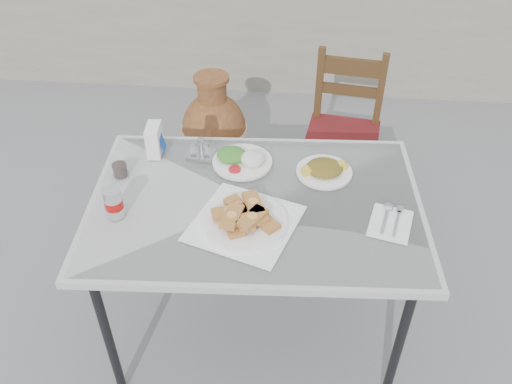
# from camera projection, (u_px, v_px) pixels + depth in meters

# --- Properties ---
(ground) EXTENTS (80.00, 80.00, 0.00)m
(ground) POSITION_uv_depth(u_px,v_px,m) (230.00, 325.00, 2.72)
(ground) COLOR slate
(ground) RESTS_ON ground
(cafe_table) EXTENTS (1.40, 0.99, 0.82)m
(cafe_table) POSITION_uv_depth(u_px,v_px,m) (255.00, 211.00, 2.23)
(cafe_table) COLOR black
(cafe_table) RESTS_ON ground
(pide_plate) EXTENTS (0.48, 0.48, 0.08)m
(pide_plate) POSITION_uv_depth(u_px,v_px,m) (245.00, 217.00, 2.07)
(pide_plate) COLOR white
(pide_plate) RESTS_ON cafe_table
(salad_rice_plate) EXTENTS (0.27, 0.27, 0.07)m
(salad_rice_plate) POSITION_uv_depth(u_px,v_px,m) (242.00, 159.00, 2.38)
(salad_rice_plate) COLOR white
(salad_rice_plate) RESTS_ON cafe_table
(salad_chopped_plate) EXTENTS (0.24, 0.24, 0.05)m
(salad_chopped_plate) POSITION_uv_depth(u_px,v_px,m) (324.00, 169.00, 2.32)
(salad_chopped_plate) COLOR white
(salad_chopped_plate) RESTS_ON cafe_table
(soda_can) EXTENTS (0.07, 0.07, 0.13)m
(soda_can) POSITION_uv_depth(u_px,v_px,m) (114.00, 203.00, 2.09)
(soda_can) COLOR silver
(soda_can) RESTS_ON cafe_table
(cola_glass) EXTENTS (0.07, 0.07, 0.10)m
(cola_glass) POSITION_uv_depth(u_px,v_px,m) (119.00, 167.00, 2.30)
(cola_glass) COLOR white
(cola_glass) RESTS_ON cafe_table
(napkin_holder) EXTENTS (0.08, 0.12, 0.14)m
(napkin_holder) POSITION_uv_depth(u_px,v_px,m) (154.00, 140.00, 2.41)
(napkin_holder) COLOR white
(napkin_holder) RESTS_ON cafe_table
(condiment_caddy) EXTENTS (0.13, 0.11, 0.09)m
(condiment_caddy) POSITION_uv_depth(u_px,v_px,m) (201.00, 151.00, 2.41)
(condiment_caddy) COLOR silver
(condiment_caddy) RESTS_ON cafe_table
(cutlery_napkin) EXTENTS (0.20, 0.23, 0.01)m
(cutlery_napkin) POSITION_uv_depth(u_px,v_px,m) (390.00, 220.00, 2.10)
(cutlery_napkin) COLOR white
(cutlery_napkin) RESTS_ON cafe_table
(chair) EXTENTS (0.47, 0.47, 0.94)m
(chair) POSITION_uv_depth(u_px,v_px,m) (343.00, 132.00, 3.19)
(chair) COLOR #32200D
(chair) RESTS_ON ground
(terracotta_urn) EXTENTS (0.42, 0.42, 0.73)m
(terracotta_urn) POSITION_uv_depth(u_px,v_px,m) (214.00, 132.00, 3.46)
(terracotta_urn) COLOR brown
(terracotta_urn) RESTS_ON ground
(back_wall) EXTENTS (6.00, 0.25, 1.20)m
(back_wall) POSITION_uv_depth(u_px,v_px,m) (269.00, 16.00, 4.25)
(back_wall) COLOR gray
(back_wall) RESTS_ON ground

